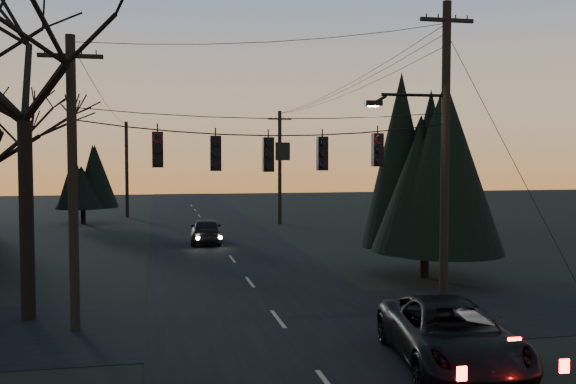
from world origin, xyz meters
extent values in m
cube|color=black|center=(0.00, 20.00, 0.01)|extent=(8.00, 120.00, 0.02)
cube|color=black|center=(0.00, 10.00, 0.01)|extent=(60.00, 7.00, 0.02)
cylinder|color=black|center=(-0.25, 10.00, 6.10)|extent=(11.50, 0.04, 0.04)
cylinder|color=black|center=(-7.57, 11.59, 3.07)|extent=(0.44, 0.44, 6.15)
cylinder|color=black|center=(7.31, 15.61, 0.80)|extent=(0.36, 0.36, 1.60)
cone|color=black|center=(7.31, 15.61, 4.53)|extent=(4.93, 4.93, 6.67)
cylinder|color=black|center=(-9.07, 41.43, 0.80)|extent=(0.36, 0.36, 1.60)
cone|color=black|center=(-9.07, 41.43, 3.32)|extent=(3.93, 3.93, 4.24)
imported|color=black|center=(3.20, 4.75, 0.77)|extent=(3.28, 5.85, 1.55)
imported|color=black|center=(-0.80, 28.16, 0.75)|extent=(2.04, 4.49, 1.49)
camera|label=1|loc=(-3.68, -9.25, 5.02)|focal=40.00mm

